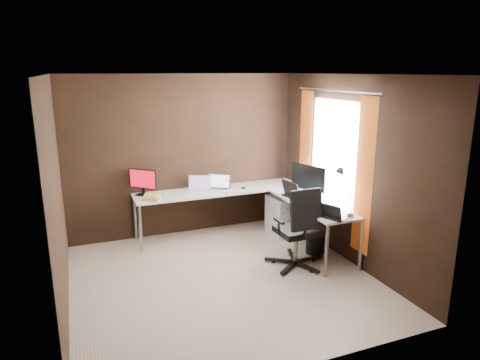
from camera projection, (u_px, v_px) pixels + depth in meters
name	position (u px, v px, depth m)	size (l,w,h in m)	color
room	(246.00, 177.00, 5.23)	(3.60, 3.60, 2.50)	tan
desk	(252.00, 198.00, 6.43)	(2.65, 2.25, 0.73)	white
drawer_pedestal	(283.00, 215.00, 6.83)	(0.42, 0.50, 0.60)	white
monitor_left	(143.00, 181.00, 6.35)	(0.35, 0.33, 0.40)	black
monitor_right	(308.00, 179.00, 6.22)	(0.25, 0.57, 0.49)	black
laptop_white	(199.00, 188.00, 6.61)	(0.42, 0.36, 0.23)	white
laptop_silver	(219.00, 187.00, 6.68)	(0.43, 0.40, 0.24)	silver
laptop_black_big	(294.00, 194.00, 6.27)	(0.32, 0.42, 0.26)	black
laptop_black_small	(333.00, 215.00, 5.38)	(0.31, 0.35, 0.20)	black
book_stack	(151.00, 197.00, 6.17)	(0.30, 0.28, 0.08)	tan
mouse_left	(157.00, 199.00, 6.15)	(0.09, 0.06, 0.04)	black
mouse_corner	(243.00, 188.00, 6.74)	(0.09, 0.06, 0.04)	black
desk_lamp	(345.00, 186.00, 5.37)	(0.20, 0.24, 0.64)	slate
office_chair	(297.00, 243.00, 5.65)	(0.62, 0.62, 1.11)	black
wastebasket	(315.00, 243.00, 6.11)	(0.26, 0.26, 0.30)	black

